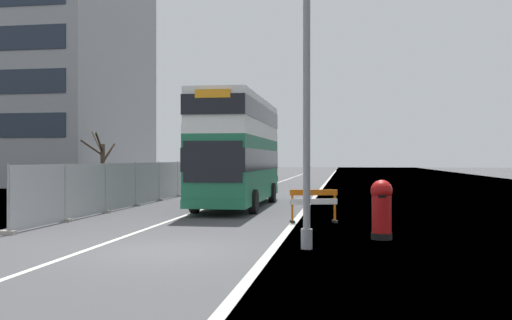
% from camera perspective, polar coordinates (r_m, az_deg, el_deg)
% --- Properties ---
extents(ground, '(140.00, 280.00, 0.10)m').
position_cam_1_polar(ground, '(14.01, -6.67, -9.29)').
color(ground, '#424244').
extents(double_decker_bus, '(2.81, 10.71, 5.02)m').
position_cam_1_polar(double_decker_bus, '(26.39, -1.80, 1.03)').
color(double_decker_bus, '#1E6B47').
rests_on(double_decker_bus, ground).
extents(lamppost_foreground, '(0.29, 0.70, 9.03)m').
position_cam_1_polar(lamppost_foreground, '(14.22, 5.15, 8.35)').
color(lamppost_foreground, gray).
rests_on(lamppost_foreground, ground).
extents(red_pillar_postbox, '(0.61, 0.61, 1.66)m').
position_cam_1_polar(red_pillar_postbox, '(16.13, 12.58, -4.62)').
color(red_pillar_postbox, black).
rests_on(red_pillar_postbox, ground).
extents(roadworks_barrier, '(1.70, 0.80, 1.16)m').
position_cam_1_polar(roadworks_barrier, '(19.94, 5.85, -4.22)').
color(roadworks_barrier, orange).
rests_on(roadworks_barrier, ground).
extents(construction_site_fence, '(0.44, 24.00, 2.11)m').
position_cam_1_polar(construction_site_fence, '(28.91, -10.90, -2.33)').
color(construction_site_fence, '#A8AAAD').
rests_on(construction_site_fence, ground).
extents(car_oncoming_near, '(1.95, 3.99, 2.09)m').
position_cam_1_polar(car_oncoming_near, '(46.36, -0.98, -1.46)').
color(car_oncoming_near, maroon).
rests_on(car_oncoming_near, ground).
extents(car_receding_mid, '(1.99, 4.01, 2.18)m').
position_cam_1_polar(car_receding_mid, '(53.94, 0.99, -1.19)').
color(car_receding_mid, gray).
rests_on(car_receding_mid, ground).
extents(bare_tree_far_verge_near, '(2.15, 2.88, 4.27)m').
position_cam_1_polar(bare_tree_far_verge_near, '(41.43, -15.32, -0.10)').
color(bare_tree_far_verge_near, '#4C3D2D').
rests_on(bare_tree_far_verge_near, ground).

